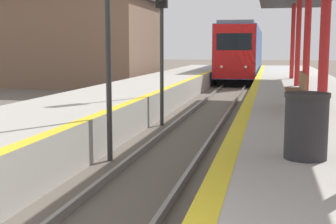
{
  "coord_description": "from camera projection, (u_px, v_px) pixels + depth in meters",
  "views": [
    {
      "loc": [
        2.21,
        -2.8,
        2.51
      ],
      "look_at": [
        -1.86,
        15.97,
        -0.12
      ],
      "focal_mm": 50.0,
      "sensor_mm": 36.0,
      "label": 1
    }
  ],
  "objects": [
    {
      "name": "trash_bin",
      "position": [
        306.0,
        126.0,
        6.45
      ],
      "size": [
        0.62,
        0.62,
        0.92
      ],
      "color": "#262628",
      "rests_on": "platform_right"
    },
    {
      "name": "station_building",
      "position": [
        53.0,
        41.0,
        32.35
      ],
      "size": [
        14.05,
        8.35,
        5.92
      ],
      "color": "brown",
      "rests_on": "ground"
    },
    {
      "name": "signal_near",
      "position": [
        107.0,
        13.0,
        10.04
      ],
      "size": [
        0.36,
        0.31,
        4.66
      ],
      "color": "#2D2D2D",
      "rests_on": "ground"
    },
    {
      "name": "train",
      "position": [
        243.0,
        52.0,
        38.31
      ],
      "size": [
        2.74,
        19.25,
        4.27
      ],
      "color": "black",
      "rests_on": "ground"
    },
    {
      "name": "bench",
      "position": [
        298.0,
        90.0,
        11.66
      ],
      "size": [
        0.44,
        1.99,
        0.92
      ],
      "color": "brown",
      "rests_on": "platform_right"
    },
    {
      "name": "signal_mid",
      "position": [
        162.0,
        25.0,
        14.84
      ],
      "size": [
        0.36,
        0.31,
        4.66
      ],
      "color": "#2D2D2D",
      "rests_on": "ground"
    }
  ]
}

